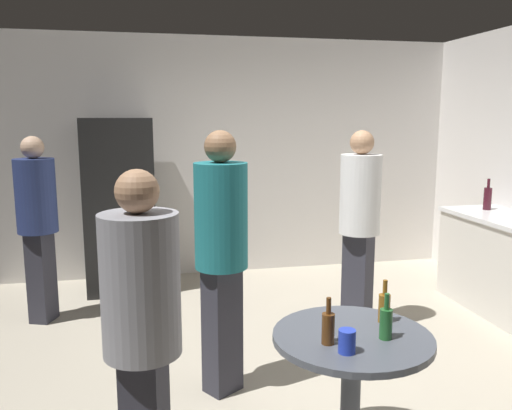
{
  "coord_description": "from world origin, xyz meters",
  "views": [
    {
      "loc": [
        -0.96,
        -3.32,
        1.8
      ],
      "look_at": [
        -0.16,
        0.51,
        1.14
      ],
      "focal_mm": 36.47,
      "sensor_mm": 36.0,
      "label": 1
    }
  ],
  "objects_px": {
    "plastic_cup_blue": "(347,341)",
    "person_in_gray_shirt": "(142,322)",
    "refrigerator": "(121,205)",
    "wine_bottle_on_counter": "(488,198)",
    "person_in_navy_shirt": "(37,215)",
    "person_in_white_shirt": "(360,215)",
    "person_in_teal_shirt": "(221,243)",
    "beer_bottle_amber": "(384,307)",
    "beer_bottle_green": "(386,322)",
    "foreground_table": "(352,354)",
    "beer_bottle_brown": "(328,327)"
  },
  "relations": [
    {
      "from": "person_in_navy_shirt",
      "to": "person_in_white_shirt",
      "type": "distance_m",
      "value": 2.78
    },
    {
      "from": "beer_bottle_amber",
      "to": "beer_bottle_brown",
      "type": "relative_size",
      "value": 1.0
    },
    {
      "from": "wine_bottle_on_counter",
      "to": "person_in_white_shirt",
      "type": "height_order",
      "value": "person_in_white_shirt"
    },
    {
      "from": "person_in_teal_shirt",
      "to": "person_in_gray_shirt",
      "type": "xyz_separation_m",
      "value": [
        -0.49,
        -1.02,
        -0.08
      ]
    },
    {
      "from": "wine_bottle_on_counter",
      "to": "beer_bottle_green",
      "type": "bearing_deg",
      "value": -133.55
    },
    {
      "from": "beer_bottle_amber",
      "to": "person_in_navy_shirt",
      "type": "bearing_deg",
      "value": 132.75
    },
    {
      "from": "plastic_cup_blue",
      "to": "refrigerator",
      "type": "bearing_deg",
      "value": 108.75
    },
    {
      "from": "beer_bottle_brown",
      "to": "person_in_gray_shirt",
      "type": "relative_size",
      "value": 0.14
    },
    {
      "from": "beer_bottle_green",
      "to": "person_in_teal_shirt",
      "type": "bearing_deg",
      "value": 123.86
    },
    {
      "from": "refrigerator",
      "to": "person_in_white_shirt",
      "type": "height_order",
      "value": "refrigerator"
    },
    {
      "from": "refrigerator",
      "to": "beer_bottle_amber",
      "type": "distance_m",
      "value": 3.44
    },
    {
      "from": "foreground_table",
      "to": "person_in_gray_shirt",
      "type": "relative_size",
      "value": 0.5
    },
    {
      "from": "beer_bottle_green",
      "to": "plastic_cup_blue",
      "type": "xyz_separation_m",
      "value": [
        -0.24,
        -0.11,
        -0.03
      ]
    },
    {
      "from": "beer_bottle_brown",
      "to": "person_in_white_shirt",
      "type": "relative_size",
      "value": 0.14
    },
    {
      "from": "beer_bottle_amber",
      "to": "person_in_navy_shirt",
      "type": "distance_m",
      "value": 3.18
    },
    {
      "from": "plastic_cup_blue",
      "to": "person_in_white_shirt",
      "type": "xyz_separation_m",
      "value": [
        0.86,
        1.9,
        0.21
      ]
    },
    {
      "from": "foreground_table",
      "to": "plastic_cup_blue",
      "type": "xyz_separation_m",
      "value": [
        -0.11,
        -0.19,
        0.16
      ]
    },
    {
      "from": "wine_bottle_on_counter",
      "to": "plastic_cup_blue",
      "type": "height_order",
      "value": "wine_bottle_on_counter"
    },
    {
      "from": "beer_bottle_amber",
      "to": "person_in_navy_shirt",
      "type": "height_order",
      "value": "person_in_navy_shirt"
    },
    {
      "from": "beer_bottle_brown",
      "to": "person_in_white_shirt",
      "type": "bearing_deg",
      "value": 63.06
    },
    {
      "from": "person_in_gray_shirt",
      "to": "refrigerator",
      "type": "bearing_deg",
      "value": 110.81
    },
    {
      "from": "beer_bottle_green",
      "to": "person_in_navy_shirt",
      "type": "bearing_deg",
      "value": 129.3
    },
    {
      "from": "wine_bottle_on_counter",
      "to": "plastic_cup_blue",
      "type": "bearing_deg",
      "value": -135.27
    },
    {
      "from": "beer_bottle_green",
      "to": "person_in_white_shirt",
      "type": "distance_m",
      "value": 1.91
    },
    {
      "from": "person_in_white_shirt",
      "to": "person_in_navy_shirt",
      "type": "bearing_deg",
      "value": -55.1
    },
    {
      "from": "person_in_navy_shirt",
      "to": "person_in_gray_shirt",
      "type": "height_order",
      "value": "person_in_navy_shirt"
    },
    {
      "from": "beer_bottle_green",
      "to": "plastic_cup_blue",
      "type": "bearing_deg",
      "value": -156.34
    },
    {
      "from": "beer_bottle_green",
      "to": "refrigerator",
      "type": "bearing_deg",
      "value": 112.96
    },
    {
      "from": "plastic_cup_blue",
      "to": "person_in_navy_shirt",
      "type": "relative_size",
      "value": 0.07
    },
    {
      "from": "foreground_table",
      "to": "beer_bottle_amber",
      "type": "xyz_separation_m",
      "value": [
        0.22,
        0.12,
        0.19
      ]
    },
    {
      "from": "person_in_gray_shirt",
      "to": "person_in_white_shirt",
      "type": "relative_size",
      "value": 0.94
    },
    {
      "from": "refrigerator",
      "to": "person_in_white_shirt",
      "type": "xyz_separation_m",
      "value": [
        2.02,
        -1.5,
        0.1
      ]
    },
    {
      "from": "beer_bottle_green",
      "to": "beer_bottle_amber",
      "type": "bearing_deg",
      "value": 66.58
    },
    {
      "from": "refrigerator",
      "to": "plastic_cup_blue",
      "type": "xyz_separation_m",
      "value": [
        1.16,
        -3.41,
        -0.11
      ]
    },
    {
      "from": "person_in_navy_shirt",
      "to": "plastic_cup_blue",
      "type": "bearing_deg",
      "value": -34.69
    },
    {
      "from": "foreground_table",
      "to": "beer_bottle_amber",
      "type": "distance_m",
      "value": 0.31
    },
    {
      "from": "refrigerator",
      "to": "wine_bottle_on_counter",
      "type": "xyz_separation_m",
      "value": [
        3.57,
        -1.02,
        0.12
      ]
    },
    {
      "from": "person_in_gray_shirt",
      "to": "plastic_cup_blue",
      "type": "bearing_deg",
      "value": 11.58
    },
    {
      "from": "plastic_cup_blue",
      "to": "person_in_navy_shirt",
      "type": "distance_m",
      "value": 3.21
    },
    {
      "from": "person_in_navy_shirt",
      "to": "person_in_white_shirt",
      "type": "height_order",
      "value": "person_in_white_shirt"
    },
    {
      "from": "beer_bottle_amber",
      "to": "person_in_navy_shirt",
      "type": "relative_size",
      "value": 0.14
    },
    {
      "from": "plastic_cup_blue",
      "to": "person_in_gray_shirt",
      "type": "height_order",
      "value": "person_in_gray_shirt"
    },
    {
      "from": "person_in_teal_shirt",
      "to": "plastic_cup_blue",
      "type": "bearing_deg",
      "value": -12.24
    },
    {
      "from": "person_in_navy_shirt",
      "to": "beer_bottle_brown",
      "type": "bearing_deg",
      "value": -34.34
    },
    {
      "from": "person_in_gray_shirt",
      "to": "person_in_white_shirt",
      "type": "distance_m",
      "value": 2.55
    },
    {
      "from": "wine_bottle_on_counter",
      "to": "person_in_teal_shirt",
      "type": "height_order",
      "value": "person_in_teal_shirt"
    },
    {
      "from": "foreground_table",
      "to": "person_in_white_shirt",
      "type": "distance_m",
      "value": 1.91
    },
    {
      "from": "wine_bottle_on_counter",
      "to": "foreground_table",
      "type": "distance_m",
      "value": 3.22
    },
    {
      "from": "foreground_table",
      "to": "person_in_teal_shirt",
      "type": "xyz_separation_m",
      "value": [
        -0.53,
        0.91,
        0.38
      ]
    },
    {
      "from": "wine_bottle_on_counter",
      "to": "person_in_gray_shirt",
      "type": "height_order",
      "value": "person_in_gray_shirt"
    }
  ]
}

